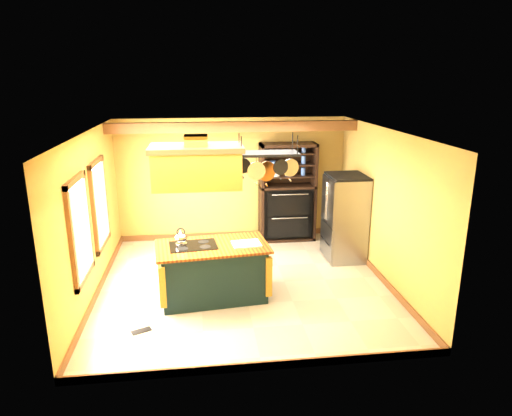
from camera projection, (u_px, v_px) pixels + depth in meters
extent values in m
plane|color=beige|center=(244.00, 284.00, 8.11)|extent=(5.00, 5.00, 0.00)
plane|color=white|center=(242.00, 131.00, 7.35)|extent=(5.00, 5.00, 0.00)
cube|color=#B88E43|center=(232.00, 179.00, 10.11)|extent=(5.00, 0.02, 2.70)
cube|color=#B88E43|center=(263.00, 272.00, 5.35)|extent=(5.00, 0.02, 2.70)
cube|color=#B88E43|center=(91.00, 217.00, 7.43)|extent=(0.02, 5.00, 2.70)
cube|color=#B88E43|center=(384.00, 206.00, 8.03)|extent=(0.02, 5.00, 2.70)
cube|color=brown|center=(234.00, 127.00, 9.00)|extent=(5.00, 0.15, 0.20)
cube|color=brown|center=(80.00, 230.00, 6.66)|extent=(0.06, 1.06, 1.56)
cube|color=white|center=(82.00, 229.00, 6.66)|extent=(0.02, 0.85, 1.34)
cube|color=brown|center=(100.00, 204.00, 7.99)|extent=(0.06, 1.06, 1.56)
cube|color=white|center=(101.00, 204.00, 8.00)|extent=(0.02, 0.85, 1.34)
cube|color=#132A2D|center=(213.00, 273.00, 7.52)|extent=(1.75, 1.07, 0.88)
cube|color=brown|center=(212.00, 246.00, 7.39)|extent=(1.90, 1.19, 0.04)
cube|color=black|center=(193.00, 245.00, 7.36)|extent=(0.80, 0.60, 0.01)
ellipsoid|color=silver|center=(181.00, 238.00, 7.41)|extent=(0.20, 0.20, 0.16)
cube|color=white|center=(246.00, 244.00, 7.43)|extent=(0.49, 0.40, 0.02)
cube|color=gold|center=(197.00, 169.00, 7.01)|extent=(1.34, 0.72, 0.57)
cube|color=brown|center=(196.00, 148.00, 6.92)|extent=(1.42, 0.80, 0.08)
cube|color=gold|center=(196.00, 143.00, 6.89)|extent=(0.35, 0.35, 0.23)
cube|color=black|center=(268.00, 153.00, 7.08)|extent=(0.95, 0.48, 0.04)
cylinder|color=black|center=(241.00, 146.00, 6.80)|extent=(0.02, 0.02, 0.30)
cylinder|color=black|center=(292.00, 142.00, 7.27)|extent=(0.02, 0.02, 0.30)
cylinder|color=black|center=(243.00, 166.00, 7.18)|extent=(0.25, 0.04, 0.25)
cylinder|color=silver|center=(256.00, 171.00, 7.03)|extent=(0.29, 0.03, 0.29)
cylinder|color=#AC602B|center=(267.00, 171.00, 7.25)|extent=(0.32, 0.04, 0.32)
cylinder|color=black|center=(281.00, 167.00, 7.06)|extent=(0.25, 0.03, 0.25)
cylinder|color=silver|center=(290.00, 168.00, 7.28)|extent=(0.29, 0.04, 0.29)
cube|color=gray|center=(345.00, 218.00, 9.05)|extent=(0.70, 0.86, 1.68)
cube|color=gray|center=(331.00, 204.00, 8.70)|extent=(0.03, 0.41, 0.91)
cube|color=gray|center=(325.00, 198.00, 9.11)|extent=(0.03, 0.41, 0.91)
cube|color=gray|center=(326.00, 241.00, 9.13)|extent=(0.03, 0.82, 0.70)
cube|color=black|center=(343.00, 256.00, 9.27)|extent=(0.66, 0.81, 0.06)
cube|color=black|center=(286.00, 190.00, 10.28)|extent=(1.23, 0.06, 2.17)
cube|color=black|center=(261.00, 193.00, 9.99)|extent=(0.06, 0.52, 2.17)
cube|color=black|center=(313.00, 192.00, 10.13)|extent=(0.06, 0.52, 2.17)
cube|color=black|center=(288.00, 186.00, 10.02)|extent=(1.23, 0.52, 0.05)
cube|color=black|center=(287.00, 211.00, 10.21)|extent=(1.11, 0.42, 1.17)
cube|color=black|center=(290.00, 204.00, 9.85)|extent=(0.96, 0.04, 0.52)
cube|color=black|center=(289.00, 227.00, 9.99)|extent=(0.96, 0.04, 0.47)
cube|color=black|center=(288.00, 176.00, 9.96)|extent=(1.11, 0.46, 0.02)
cube|color=black|center=(288.00, 164.00, 9.89)|extent=(1.11, 0.46, 0.02)
cube|color=black|center=(288.00, 153.00, 9.82)|extent=(1.11, 0.46, 0.02)
cylinder|color=white|center=(275.00, 174.00, 9.86)|extent=(0.22, 0.22, 0.07)
cylinder|color=#4670C6|center=(304.00, 160.00, 9.85)|extent=(0.10, 0.10, 0.17)
cube|color=black|center=(141.00, 331.00, 6.61)|extent=(0.30, 0.22, 0.01)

